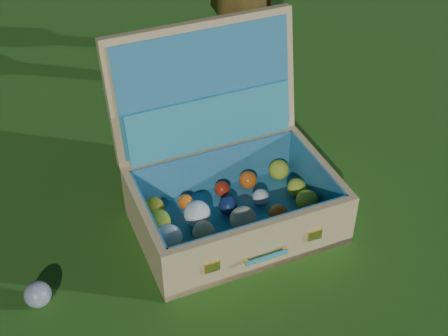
{
  "coord_description": "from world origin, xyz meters",
  "views": [
    {
      "loc": [
        -0.73,
        -1.11,
        1.26
      ],
      "look_at": [
        -0.12,
        0.11,
        0.17
      ],
      "focal_mm": 50.0,
      "sensor_mm": 36.0,
      "label": 1
    }
  ],
  "objects": [
    {
      "name": "ground",
      "position": [
        0.0,
        0.0,
        0.0
      ],
      "size": [
        60.0,
        60.0,
        0.0
      ],
      "primitive_type": "plane",
      "color": "#215114",
      "rests_on": "ground"
    },
    {
      "name": "stray_ball",
      "position": [
        -0.69,
        0.01,
        0.03
      ],
      "size": [
        0.07,
        0.07,
        0.07
      ],
      "primitive_type": "sphere",
      "color": "teal",
      "rests_on": "ground"
    },
    {
      "name": "suitcase",
      "position": [
        -0.12,
        0.11,
        0.15
      ],
      "size": [
        0.58,
        0.51,
        0.53
      ],
      "rotation": [
        0.0,
        0.0,
        -0.07
      ],
      "color": "tan",
      "rests_on": "ground"
    }
  ]
}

